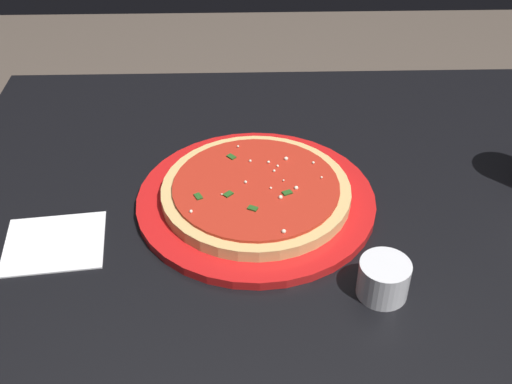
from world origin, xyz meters
name	(u,v)px	position (x,y,z in m)	size (l,w,h in m)	color
restaurant_table	(276,281)	(0.00, 0.00, 0.59)	(0.91, 0.73, 0.75)	black
serving_plate	(256,200)	(0.03, 0.01, 0.75)	(0.31, 0.31, 0.01)	red
pizza	(256,191)	(0.03, 0.01, 0.77)	(0.25, 0.25, 0.02)	#DBB26B
cup_small_sauce	(384,279)	(-0.11, 0.18, 0.77)	(0.06, 0.06, 0.04)	silver
napkin_folded_right	(54,243)	(0.28, 0.08, 0.75)	(0.12, 0.10, 0.00)	white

